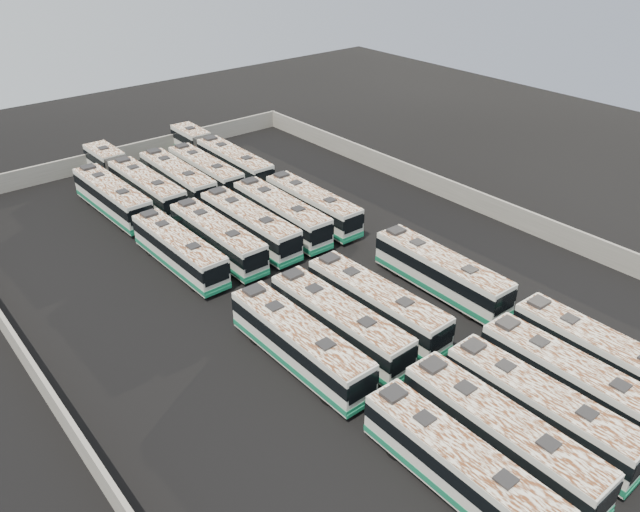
% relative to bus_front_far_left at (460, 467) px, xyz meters
% --- Properties ---
extents(ground, '(140.00, 140.00, 0.00)m').
position_rel_bus_front_far_left_xyz_m(ground, '(7.24, 22.08, -1.80)').
color(ground, black).
rests_on(ground, ground).
extents(perimeter_wall, '(45.20, 73.20, 2.20)m').
position_rel_bus_front_far_left_xyz_m(perimeter_wall, '(7.24, 22.08, -0.70)').
color(perimeter_wall, slate).
rests_on(perimeter_wall, ground).
extents(bus_front_far_left, '(2.74, 12.48, 3.51)m').
position_rel_bus_front_far_left_xyz_m(bus_front_far_left, '(0.00, 0.00, 0.00)').
color(bus_front_far_left, beige).
rests_on(bus_front_far_left, ground).
extents(bus_front_left, '(2.82, 12.85, 3.62)m').
position_rel_bus_front_far_left_xyz_m(bus_front_left, '(3.63, 0.02, 0.05)').
color(bus_front_left, beige).
rests_on(bus_front_left, ground).
extents(bus_front_center, '(2.88, 12.48, 3.50)m').
position_rel_bus_front_far_left_xyz_m(bus_front_center, '(7.33, -0.13, -0.00)').
color(bus_front_center, beige).
rests_on(bus_front_center, ground).
extents(bus_front_right, '(2.70, 12.62, 3.56)m').
position_rel_bus_front_far_left_xyz_m(bus_front_right, '(10.98, -0.12, 0.02)').
color(bus_front_right, beige).
rests_on(bus_front_right, ground).
extents(bus_front_far_right, '(2.83, 12.62, 3.55)m').
position_rel_bus_front_far_left_xyz_m(bus_front_far_right, '(14.78, 0.02, 0.02)').
color(bus_front_far_right, beige).
rests_on(bus_front_far_right, ground).
extents(bus_midfront_far_left, '(2.75, 12.90, 3.64)m').
position_rel_bus_front_far_left_xyz_m(bus_midfront_far_left, '(-0.07, 14.04, 0.06)').
color(bus_midfront_far_left, beige).
rests_on(bus_midfront_far_left, ground).
extents(bus_midfront_left, '(2.95, 12.79, 3.59)m').
position_rel_bus_front_far_left_xyz_m(bus_midfront_left, '(3.64, 14.14, 0.04)').
color(bus_midfront_left, beige).
rests_on(bus_midfront_left, ground).
extents(bus_midfront_center, '(3.03, 12.85, 3.61)m').
position_rel_bus_front_far_left_xyz_m(bus_midfront_center, '(7.38, 14.16, 0.05)').
color(bus_midfront_center, beige).
rests_on(bus_midfront_center, ground).
extents(bus_midfront_far_right, '(3.00, 12.91, 3.62)m').
position_rel_bus_front_far_left_xyz_m(bus_midfront_far_right, '(14.69, 14.10, 0.06)').
color(bus_midfront_far_right, beige).
rests_on(bus_midfront_far_right, ground).
extents(bus_midback_far_left, '(2.81, 12.48, 3.51)m').
position_rel_bus_front_far_left_xyz_m(bus_midback_far_left, '(-0.07, 31.23, -0.00)').
color(bus_midback_far_left, beige).
rests_on(bus_midback_far_left, ground).
extents(bus_midback_left, '(2.68, 12.59, 3.55)m').
position_rel_bus_front_far_left_xyz_m(bus_midback_left, '(3.69, 31.03, 0.02)').
color(bus_midback_left, beige).
rests_on(bus_midback_left, ground).
extents(bus_midback_center, '(2.88, 12.91, 3.63)m').
position_rel_bus_front_far_left_xyz_m(bus_midback_center, '(7.32, 31.24, 0.06)').
color(bus_midback_center, beige).
rests_on(bus_midback_center, ground).
extents(bus_midback_right, '(3.00, 13.00, 3.65)m').
position_rel_bus_front_far_left_xyz_m(bus_midback_right, '(11.02, 31.25, 0.07)').
color(bus_midback_right, beige).
rests_on(bus_midback_right, ground).
extents(bus_midback_far_right, '(2.75, 12.51, 3.52)m').
position_rel_bus_front_far_left_xyz_m(bus_midback_far_right, '(14.72, 30.96, 0.00)').
color(bus_midback_far_right, beige).
rests_on(bus_midback_far_right, ground).
extents(bus_back_far_left, '(3.06, 13.07, 3.67)m').
position_rel_bus_front_far_left_xyz_m(bus_back_far_left, '(-0.07, 45.35, 0.08)').
color(bus_back_far_left, beige).
rests_on(bus_back_far_left, ground).
extents(bus_back_left, '(2.95, 19.96, 3.62)m').
position_rel_bus_front_far_left_xyz_m(bus_back_left, '(3.66, 48.69, 0.05)').
color(bus_back_left, beige).
rests_on(bus_back_left, ground).
extents(bus_back_center, '(2.97, 13.00, 3.65)m').
position_rel_bus_front_far_left_xyz_m(bus_back_center, '(7.41, 45.41, 0.07)').
color(bus_back_center, beige).
rests_on(bus_back_center, ground).
extents(bus_back_right, '(2.78, 12.55, 3.53)m').
position_rel_bus_front_far_left_xyz_m(bus_back_right, '(10.93, 45.43, 0.01)').
color(bus_back_right, beige).
rests_on(bus_back_right, ground).
extents(bus_back_far_right, '(3.12, 19.83, 3.59)m').
position_rel_bus_front_far_left_xyz_m(bus_back_far_right, '(14.82, 48.84, 0.04)').
color(bus_back_far_right, beige).
rests_on(bus_back_far_right, ground).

